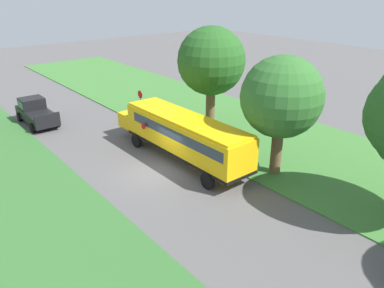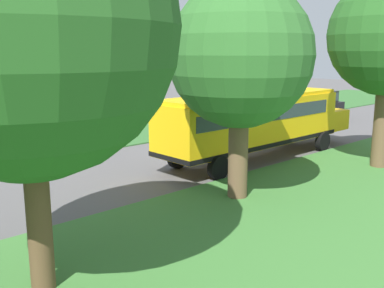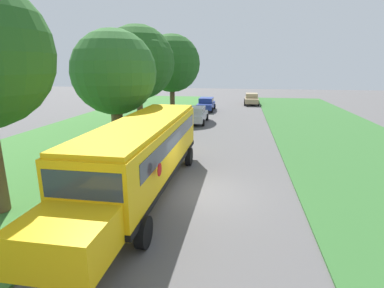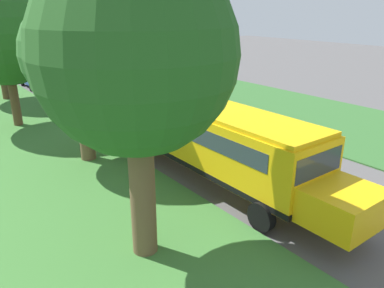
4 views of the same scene
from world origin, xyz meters
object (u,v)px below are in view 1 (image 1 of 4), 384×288
school_bus (183,134)px  oak_tree_roadside_mid (283,97)px  pickup_truck (35,111)px  stop_sign (140,102)px  oak_tree_beside_bus (213,61)px

school_bus → oak_tree_roadside_mid: bearing=123.3°
pickup_truck → stop_sign: (-7.30, 5.23, 0.66)m
oak_tree_beside_bus → oak_tree_roadside_mid: size_ratio=1.12×
school_bus → pickup_truck: bearing=-69.2°
school_bus → stop_sign: size_ratio=4.53×
oak_tree_roadside_mid → stop_sign: size_ratio=2.72×
oak_tree_roadside_mid → stop_sign: 14.26m
oak_tree_roadside_mid → stop_sign: (1.37, -13.82, -3.27)m
school_bus → oak_tree_beside_bus: bearing=-152.6°
school_bus → oak_tree_roadside_mid: size_ratio=1.67×
school_bus → stop_sign: 8.83m
oak_tree_beside_bus → stop_sign: bearing=-64.4°
pickup_truck → stop_sign: 9.00m
stop_sign → pickup_truck: bearing=-35.6°
school_bus → oak_tree_roadside_mid: 6.98m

